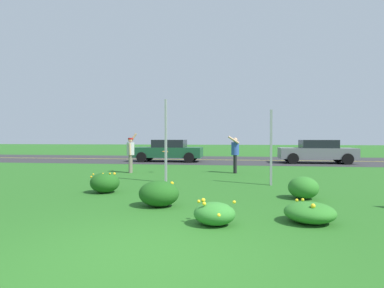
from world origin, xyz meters
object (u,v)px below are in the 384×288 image
Objects in this scene: person_catcher_blue_shirt at (235,152)px; person_thrower_red_cap_gray_shirt at (131,151)px; frisbee_orange at (165,152)px; sign_post_near_path at (166,141)px; sign_post_by_roadside at (271,147)px; car_gray_center_left at (317,151)px; car_dark_green_center_right at (168,150)px.

person_thrower_red_cap_gray_shirt is at bearing -173.46° from person_catcher_blue_shirt.
frisbee_orange is (-3.09, -0.44, 0.01)m from person_catcher_blue_shirt.
sign_post_near_path reaches higher than person_thrower_red_cap_gray_shirt.
sign_post_near_path is 11.84× the size of frisbee_orange.
sign_post_by_roadside reaches higher than person_catcher_blue_shirt.
sign_post_near_path reaches higher than sign_post_by_roadside.
sign_post_near_path reaches higher than frisbee_orange.
sign_post_near_path is 3.62m from sign_post_by_roadside.
person_catcher_blue_shirt is (2.39, 3.31, -0.51)m from sign_post_near_path.
person_catcher_blue_shirt is 0.37× the size of car_gray_center_left.
sign_post_near_path is at bearing -77.97° from car_dark_green_center_right.
person_catcher_blue_shirt reaches higher than car_dark_green_center_right.
car_gray_center_left is (8.08, 6.80, -0.22)m from frisbee_orange.
person_thrower_red_cap_gray_shirt is 0.40× the size of car_gray_center_left.
person_catcher_blue_shirt is 3.12m from frisbee_orange.
person_thrower_red_cap_gray_shirt is at bearing -144.47° from car_gray_center_left.
car_dark_green_center_right is at bearing 125.01° from person_catcher_blue_shirt.
sign_post_by_roadside is 11.36m from car_dark_green_center_right.
sign_post_near_path is 12.19m from car_gray_center_left.
person_catcher_blue_shirt is at bearing 54.11° from sign_post_near_path.
car_gray_center_left is at bearing 0.00° from car_dark_green_center_right.
person_thrower_red_cap_gray_shirt is 6.90m from car_dark_green_center_right.
frisbee_orange is 0.06× the size of car_gray_center_left.
person_catcher_blue_shirt reaches higher than frisbee_orange.
car_gray_center_left is at bearing 52.63° from sign_post_near_path.
sign_post_near_path is 3.62m from person_thrower_red_cap_gray_shirt.
sign_post_by_roadside is 10.54m from car_gray_center_left.
frisbee_orange is 6.94m from car_dark_green_center_right.
person_thrower_red_cap_gray_shirt is 11.87m from car_gray_center_left.
sign_post_near_path is at bearing -125.89° from person_catcher_blue_shirt.
car_dark_green_center_right is at bearing 88.27° from person_thrower_red_cap_gray_shirt.
person_catcher_blue_shirt is 7.77m from car_dark_green_center_right.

